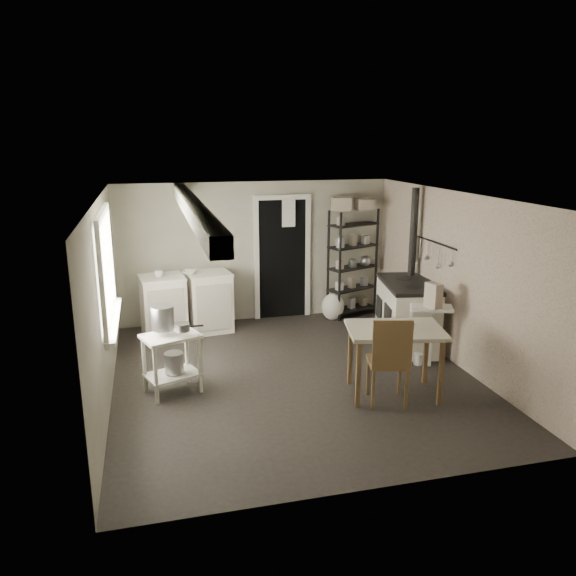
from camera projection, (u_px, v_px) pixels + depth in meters
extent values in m
plane|color=black|center=(294.00, 376.00, 7.23)|extent=(5.00, 5.00, 0.00)
plane|color=silver|center=(294.00, 197.00, 6.64)|extent=(5.00, 5.00, 0.00)
cube|color=#A6A18D|center=(256.00, 252.00, 9.28)|extent=(4.50, 0.02, 2.30)
cube|color=#A6A18D|center=(371.00, 368.00, 4.60)|extent=(4.50, 0.02, 2.30)
cube|color=#A6A18D|center=(104.00, 303.00, 6.41)|extent=(0.02, 5.00, 2.30)
cube|color=#A6A18D|center=(457.00, 279.00, 7.47)|extent=(0.02, 5.00, 2.30)
cylinder|color=#A9A9AC|center=(163.00, 318.00, 6.55)|extent=(0.29, 0.29, 0.29)
cylinder|color=#A9A9AC|center=(183.00, 327.00, 6.50)|extent=(0.20, 0.20, 0.09)
cylinder|color=#A9A9AC|center=(174.00, 363.00, 6.67)|extent=(0.29, 0.29, 0.24)
imported|color=silver|center=(189.00, 273.00, 8.63)|extent=(0.38, 0.38, 0.07)
imported|color=silver|center=(159.00, 276.00, 8.42)|extent=(0.17, 0.17, 0.11)
imported|color=silver|center=(338.00, 238.00, 9.37)|extent=(0.10, 0.11, 0.18)
cube|color=#C2B39C|center=(341.00, 199.00, 9.13)|extent=(0.35, 0.32, 0.21)
cube|color=#C2B39C|center=(365.00, 200.00, 9.23)|extent=(0.29, 0.27, 0.18)
cube|color=#C2B39C|center=(434.00, 295.00, 7.26)|extent=(0.18, 0.24, 0.32)
imported|color=silver|center=(411.00, 331.00, 6.49)|extent=(0.13, 0.13, 0.10)
ellipsoid|color=silver|center=(333.00, 306.00, 9.42)|extent=(0.47, 0.44, 0.46)
cylinder|color=silver|center=(418.00, 359.00, 7.60)|extent=(0.15, 0.15, 0.15)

